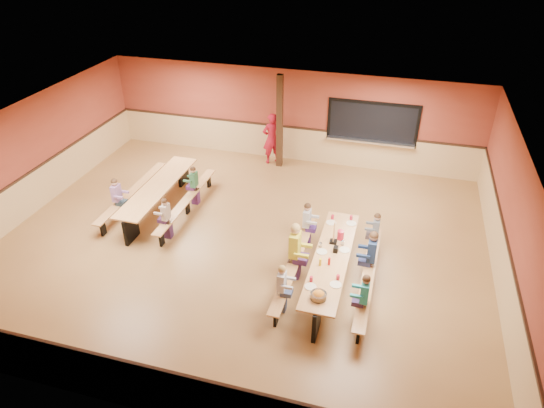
# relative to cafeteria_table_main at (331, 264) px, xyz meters

# --- Properties ---
(ground) EXTENTS (12.00, 12.00, 0.00)m
(ground) POSITION_rel_cafeteria_table_main_xyz_m (-2.40, 0.93, -0.53)
(ground) COLOR brown
(ground) RESTS_ON ground
(room_envelope) EXTENTS (12.04, 10.04, 3.02)m
(room_envelope) POSITION_rel_cafeteria_table_main_xyz_m (-2.40, 0.93, 0.16)
(room_envelope) COLOR brown
(room_envelope) RESTS_ON ground
(kitchen_pass_through) EXTENTS (2.78, 0.28, 1.38)m
(kitchen_pass_through) POSITION_rel_cafeteria_table_main_xyz_m (0.20, 5.89, 0.96)
(kitchen_pass_through) COLOR black
(kitchen_pass_through) RESTS_ON ground
(structural_post) EXTENTS (0.18, 0.18, 3.00)m
(structural_post) POSITION_rel_cafeteria_table_main_xyz_m (-2.60, 5.33, 0.97)
(structural_post) COLOR black
(structural_post) RESTS_ON ground
(cafeteria_table_main) EXTENTS (1.91, 3.70, 0.74)m
(cafeteria_table_main) POSITION_rel_cafeteria_table_main_xyz_m (0.00, 0.00, 0.00)
(cafeteria_table_main) COLOR #BB824A
(cafeteria_table_main) RESTS_ON ground
(cafeteria_table_second) EXTENTS (1.91, 3.70, 0.74)m
(cafeteria_table_second) POSITION_rel_cafeteria_table_main_xyz_m (-5.10, 1.83, 0.00)
(cafeteria_table_second) COLOR #BB824A
(cafeteria_table_second) RESTS_ON ground
(seated_child_white_left) EXTENTS (0.33, 0.27, 1.14)m
(seated_child_white_left) POSITION_rel_cafeteria_table_main_xyz_m (-0.83, -1.12, 0.04)
(seated_child_white_left) COLOR silver
(seated_child_white_left) RESTS_ON ground
(seated_adult_yellow) EXTENTS (0.46, 0.38, 1.40)m
(seated_adult_yellow) POSITION_rel_cafeteria_table_main_xyz_m (-0.83, 0.02, 0.17)
(seated_adult_yellow) COLOR gold
(seated_adult_yellow) RESTS_ON ground
(seated_child_grey_left) EXTENTS (0.35, 0.29, 1.17)m
(seated_child_grey_left) POSITION_rel_cafeteria_table_main_xyz_m (-0.83, 1.29, 0.06)
(seated_child_grey_left) COLOR #B3B3B3
(seated_child_grey_left) RESTS_ON ground
(seated_child_teal_right) EXTENTS (0.35, 0.29, 1.17)m
(seated_child_teal_right) POSITION_rel_cafeteria_table_main_xyz_m (0.82, -1.00, 0.06)
(seated_child_teal_right) COLOR teal
(seated_child_teal_right) RESTS_ON ground
(seated_child_navy_right) EXTENTS (0.41, 0.33, 1.29)m
(seated_child_navy_right) POSITION_rel_cafeteria_table_main_xyz_m (0.82, 0.34, 0.12)
(seated_child_navy_right) COLOR navy
(seated_child_navy_right) RESTS_ON ground
(seated_child_char_right) EXTENTS (0.33, 0.27, 1.12)m
(seated_child_char_right) POSITION_rel_cafeteria_table_main_xyz_m (0.82, 1.37, 0.04)
(seated_child_char_right) COLOR #565C62
(seated_child_char_right) RESTS_ON ground
(seated_child_purple_sec) EXTENTS (0.36, 0.29, 1.19)m
(seated_child_purple_sec) POSITION_rel_cafeteria_table_main_xyz_m (-5.92, 1.10, 0.07)
(seated_child_purple_sec) COLOR #8D6495
(seated_child_purple_sec) RESTS_ON ground
(seated_child_green_sec) EXTENTS (0.33, 0.27, 1.14)m
(seated_child_green_sec) POSITION_rel_cafeteria_table_main_xyz_m (-4.27, 2.39, 0.04)
(seated_child_green_sec) COLOR #2F6640
(seated_child_green_sec) RESTS_ON ground
(seated_child_tan_sec) EXTENTS (0.32, 0.27, 1.12)m
(seated_child_tan_sec) POSITION_rel_cafeteria_table_main_xyz_m (-4.27, 0.65, 0.03)
(seated_child_tan_sec) COLOR #B4A192
(seated_child_tan_sec) RESTS_ON ground
(standing_woman) EXTENTS (0.74, 0.69, 1.70)m
(standing_woman) POSITION_rel_cafeteria_table_main_xyz_m (-2.90, 5.48, 0.32)
(standing_woman) COLOR #A91327
(standing_woman) RESTS_ON ground
(punch_pitcher) EXTENTS (0.16, 0.16, 0.22)m
(punch_pitcher) POSITION_rel_cafeteria_table_main_xyz_m (0.08, 0.70, 0.32)
(punch_pitcher) COLOR red
(punch_pitcher) RESTS_ON cafeteria_table_main
(chip_bowl) EXTENTS (0.32, 0.32, 0.15)m
(chip_bowl) POSITION_rel_cafeteria_table_main_xyz_m (-0.02, -1.37, 0.29)
(chip_bowl) COLOR orange
(chip_bowl) RESTS_ON cafeteria_table_main
(napkin_dispenser) EXTENTS (0.10, 0.14, 0.13)m
(napkin_dispenser) POSITION_rel_cafeteria_table_main_xyz_m (0.05, 0.20, 0.28)
(napkin_dispenser) COLOR black
(napkin_dispenser) RESTS_ON cafeteria_table_main
(condiment_mustard) EXTENTS (0.06, 0.06, 0.17)m
(condiment_mustard) POSITION_rel_cafeteria_table_main_xyz_m (-0.18, -0.37, 0.30)
(condiment_mustard) COLOR yellow
(condiment_mustard) RESTS_ON cafeteria_table_main
(condiment_ketchup) EXTENTS (0.06, 0.06, 0.17)m
(condiment_ketchup) POSITION_rel_cafeteria_table_main_xyz_m (-0.01, -0.29, 0.30)
(condiment_ketchup) COLOR #B2140F
(condiment_ketchup) RESTS_ON cafeteria_table_main
(table_paddle) EXTENTS (0.16, 0.16, 0.56)m
(table_paddle) POSITION_rel_cafeteria_table_main_xyz_m (-0.05, 0.51, 0.35)
(table_paddle) COLOR black
(table_paddle) RESTS_ON cafeteria_table_main
(place_settings) EXTENTS (0.65, 3.30, 0.11)m
(place_settings) POSITION_rel_cafeteria_table_main_xyz_m (-0.00, 0.00, 0.27)
(place_settings) COLOR beige
(place_settings) RESTS_ON cafeteria_table_main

